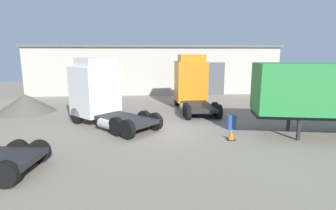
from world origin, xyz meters
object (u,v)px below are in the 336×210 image
Objects in this scene: oil_drum at (231,122)px; gravel_pile at (26,103)px; tractor_unit_white at (99,93)px; traffic_cone at (231,135)px; tractor_unit_orange at (192,83)px.

gravel_pile is at bearing 158.05° from oil_drum.
tractor_unit_white is 7.58m from gravel_pile.
gravel_pile reaches higher than traffic_cone.
tractor_unit_orange is 11.50× the size of traffic_cone.
tractor_unit_white reaches higher than traffic_cone.
oil_drum is 2.13m from traffic_cone.
tractor_unit_orange reaches higher than oil_drum.
tractor_unit_orange is 7.19× the size of oil_drum.
gravel_pile is at bearing 90.55° from tractor_unit_orange.
traffic_cone is (0.72, -8.63, -1.87)m from tractor_unit_orange.
gravel_pile is 4.99× the size of oil_drum.
gravel_pile is (-13.29, -0.70, -1.40)m from tractor_unit_orange.
oil_drum reaches higher than traffic_cone.
tractor_unit_white is at bearing 165.78° from oil_drum.
tractor_unit_orange is at bearing -102.07° from tractor_unit_white.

